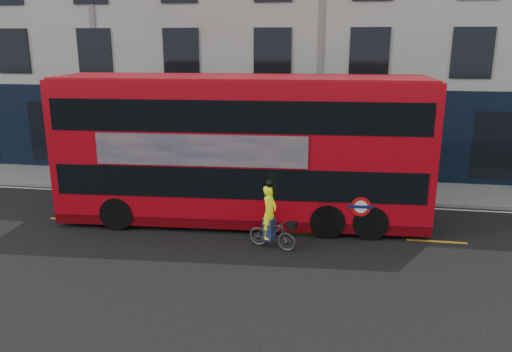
# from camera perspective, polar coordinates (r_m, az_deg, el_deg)

# --- Properties ---
(ground) EXTENTS (120.00, 120.00, 0.00)m
(ground) POSITION_cam_1_polar(r_m,az_deg,el_deg) (14.80, 5.45, -8.72)
(ground) COLOR black
(ground) RESTS_ON ground
(pavement) EXTENTS (60.00, 3.00, 0.12)m
(pavement) POSITION_cam_1_polar(r_m,az_deg,el_deg) (20.88, 6.69, -1.34)
(pavement) COLOR gray
(pavement) RESTS_ON ground
(kerb) EXTENTS (60.00, 0.12, 0.13)m
(kerb) POSITION_cam_1_polar(r_m,az_deg,el_deg) (19.45, 6.48, -2.58)
(kerb) COLOR slate
(kerb) RESTS_ON ground
(building_terrace) EXTENTS (50.00, 10.07, 15.00)m
(building_terrace) POSITION_cam_1_polar(r_m,az_deg,el_deg) (26.49, 7.93, 18.40)
(building_terrace) COLOR #B7B4AC
(building_terrace) RESTS_ON ground
(road_edge_line) EXTENTS (58.00, 0.10, 0.01)m
(road_edge_line) POSITION_cam_1_polar(r_m,az_deg,el_deg) (19.18, 6.43, -3.02)
(road_edge_line) COLOR silver
(road_edge_line) RESTS_ON ground
(lane_dashes) EXTENTS (58.00, 0.12, 0.01)m
(lane_dashes) POSITION_cam_1_polar(r_m,az_deg,el_deg) (16.18, 5.82, -6.56)
(lane_dashes) COLOR gold
(lane_dashes) RESTS_ON ground
(bus) EXTENTS (12.26, 3.45, 4.89)m
(bus) POSITION_cam_1_polar(r_m,az_deg,el_deg) (16.55, -1.49, 3.10)
(bus) COLOR #B20712
(bus) RESTS_ON ground
(cyclist) EXTENTS (1.57, 0.89, 2.12)m
(cyclist) POSITION_cam_1_polar(r_m,az_deg,el_deg) (14.78, 1.75, -5.67)
(cyclist) COLOR #434647
(cyclist) RESTS_ON ground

